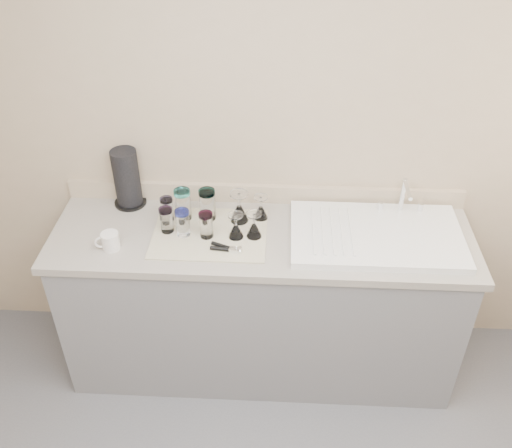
# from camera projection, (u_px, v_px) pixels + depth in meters

# --- Properties ---
(room_envelope) EXTENTS (3.54, 3.50, 2.52)m
(room_envelope) POSITION_uv_depth(u_px,v_px,m) (242.00, 320.00, 1.42)
(room_envelope) COLOR #525358
(room_envelope) RESTS_ON ground
(counter_unit) EXTENTS (2.06, 0.62, 0.90)m
(counter_unit) POSITION_uv_depth(u_px,v_px,m) (261.00, 301.00, 3.04)
(counter_unit) COLOR slate
(counter_unit) RESTS_ON ground
(sink_unit) EXTENTS (0.82, 0.50, 0.22)m
(sink_unit) POSITION_uv_depth(u_px,v_px,m) (377.00, 235.00, 2.74)
(sink_unit) COLOR white
(sink_unit) RESTS_ON counter_unit
(dish_towel) EXTENTS (0.55, 0.42, 0.01)m
(dish_towel) POSITION_uv_depth(u_px,v_px,m) (210.00, 234.00, 2.77)
(dish_towel) COLOR beige
(dish_towel) RESTS_ON counter_unit
(tumbler_teal) EXTENTS (0.06, 0.06, 0.13)m
(tumbler_teal) POSITION_uv_depth(u_px,v_px,m) (167.00, 209.00, 2.82)
(tumbler_teal) COLOR white
(tumbler_teal) RESTS_ON dish_towel
(tumbler_cyan) EXTENTS (0.08, 0.08, 0.16)m
(tumbler_cyan) POSITION_uv_depth(u_px,v_px,m) (183.00, 204.00, 2.82)
(tumbler_cyan) COLOR white
(tumbler_cyan) RESTS_ON dish_towel
(tumbler_purple) EXTENTS (0.08, 0.08, 0.16)m
(tumbler_purple) POSITION_uv_depth(u_px,v_px,m) (207.00, 204.00, 2.82)
(tumbler_purple) COLOR white
(tumbler_purple) RESTS_ON dish_towel
(tumbler_magenta) EXTENTS (0.07, 0.07, 0.13)m
(tumbler_magenta) POSITION_uv_depth(u_px,v_px,m) (166.00, 220.00, 2.74)
(tumbler_magenta) COLOR white
(tumbler_magenta) RESTS_ON dish_towel
(tumbler_blue) EXTENTS (0.07, 0.07, 0.14)m
(tumbler_blue) POSITION_uv_depth(u_px,v_px,m) (183.00, 222.00, 2.72)
(tumbler_blue) COLOR white
(tumbler_blue) RESTS_ON dish_towel
(tumbler_lavender) EXTENTS (0.07, 0.07, 0.13)m
(tumbler_lavender) POSITION_uv_depth(u_px,v_px,m) (206.00, 225.00, 2.71)
(tumbler_lavender) COLOR white
(tumbler_lavender) RESTS_ON dish_towel
(goblet_back_left) EXTENTS (0.09, 0.09, 0.16)m
(goblet_back_left) POSITION_uv_depth(u_px,v_px,m) (239.00, 211.00, 2.82)
(goblet_back_left) COLOR white
(goblet_back_left) RESTS_ON dish_towel
(goblet_back_right) EXTENTS (0.07, 0.07, 0.13)m
(goblet_back_right) POSITION_uv_depth(u_px,v_px,m) (261.00, 211.00, 2.84)
(goblet_back_right) COLOR white
(goblet_back_right) RESTS_ON dish_towel
(goblet_front_left) EXTENTS (0.07, 0.07, 0.13)m
(goblet_front_left) POSITION_uv_depth(u_px,v_px,m) (236.00, 229.00, 2.72)
(goblet_front_left) COLOR white
(goblet_front_left) RESTS_ON dish_towel
(goblet_front_right) EXTENTS (0.07, 0.07, 0.13)m
(goblet_front_right) POSITION_uv_depth(u_px,v_px,m) (254.00, 229.00, 2.72)
(goblet_front_right) COLOR white
(goblet_front_right) RESTS_ON dish_towel
(can_opener) EXTENTS (0.15, 0.08, 0.02)m
(can_opener) POSITION_uv_depth(u_px,v_px,m) (226.00, 248.00, 2.66)
(can_opener) COLOR silver
(can_opener) RESTS_ON dish_towel
(white_mug) EXTENTS (0.12, 0.10, 0.08)m
(white_mug) POSITION_uv_depth(u_px,v_px,m) (110.00, 241.00, 2.66)
(white_mug) COLOR silver
(white_mug) RESTS_ON counter_unit
(paper_towel_roll) EXTENTS (0.17, 0.17, 0.31)m
(paper_towel_roll) POSITION_uv_depth(u_px,v_px,m) (127.00, 179.00, 2.90)
(paper_towel_roll) COLOR black
(paper_towel_roll) RESTS_ON counter_unit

